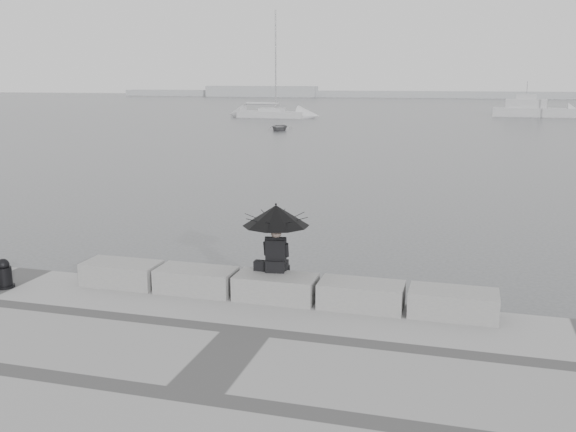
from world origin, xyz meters
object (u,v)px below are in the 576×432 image
(seated_person, at_px, (276,221))
(mooring_bollard, at_px, (4,276))
(motor_cruiser, at_px, (534,110))
(sailboat_left, at_px, (272,114))
(dinghy, at_px, (279,127))

(seated_person, bearing_deg, mooring_bollard, -177.21)
(seated_person, relative_size, motor_cruiser, 0.14)
(seated_person, height_order, mooring_bollard, seated_person)
(sailboat_left, xyz_separation_m, motor_cruiser, (31.44, 11.16, 0.38))
(sailboat_left, bearing_deg, motor_cruiser, 23.40)
(mooring_bollard, distance_m, motor_cruiser, 79.05)
(dinghy, bearing_deg, seated_person, -83.03)
(sailboat_left, height_order, motor_cruiser, sailboat_left)
(sailboat_left, distance_m, motor_cruiser, 33.37)
(seated_person, bearing_deg, motor_cruiser, 72.96)
(seated_person, distance_m, dinghy, 48.28)
(mooring_bollard, xyz_separation_m, motor_cruiser, (16.95, 77.21, 0.13))
(sailboat_left, xyz_separation_m, dinghy, (6.47, -18.65, -0.24))
(motor_cruiser, bearing_deg, mooring_bollard, -98.69)
(mooring_bollard, distance_m, sailboat_left, 67.63)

